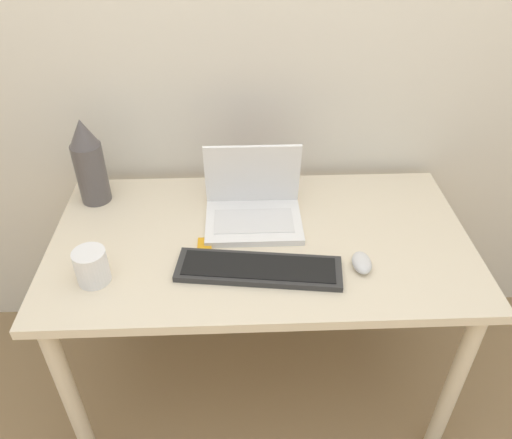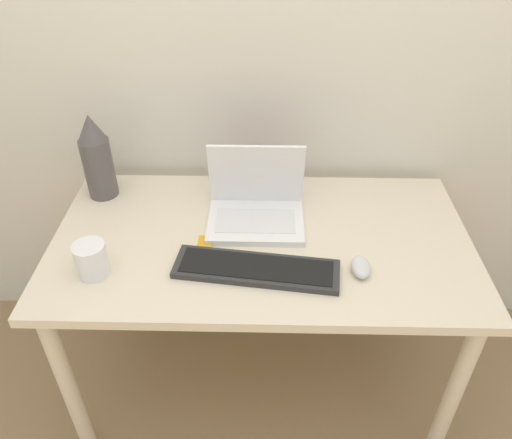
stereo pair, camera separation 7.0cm
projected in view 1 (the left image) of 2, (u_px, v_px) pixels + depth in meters
wall_back at (255, 12)px, 1.51m from camera, size 6.00×0.05×2.50m
desk at (261, 258)px, 1.57m from camera, size 1.27×0.69×0.70m
laptop at (253, 205)px, 1.56m from camera, size 0.30×0.23×0.24m
keyboard at (259, 269)px, 1.39m from camera, size 0.47×0.18×0.02m
mouse at (362, 263)px, 1.39m from camera, size 0.05×0.09×0.04m
vase at (89, 162)px, 1.59m from camera, size 0.10×0.10×0.29m
mp3_player at (205, 245)px, 1.48m from camera, size 0.04×0.06×0.01m
mug at (92, 266)px, 1.34m from camera, size 0.09×0.09×0.10m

